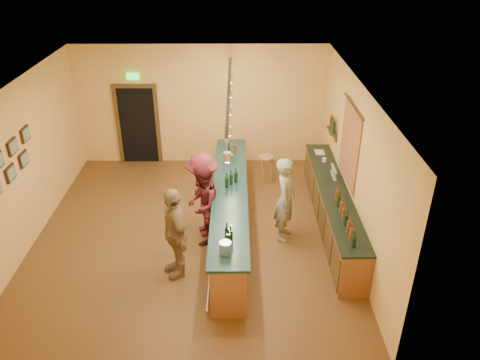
{
  "coord_description": "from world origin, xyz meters",
  "views": [
    {
      "loc": [
        0.95,
        -8.23,
        5.73
      ],
      "look_at": [
        1.01,
        0.2,
        1.16
      ],
      "focal_mm": 35.0,
      "sensor_mm": 36.0,
      "label": 1
    }
  ],
  "objects_px": {
    "tasting_bar": "(230,208)",
    "customer_a": "(202,205)",
    "customer_b": "(175,232)",
    "bartender": "(286,199)",
    "customer_c": "(203,195)",
    "bar_stool": "(266,162)",
    "back_counter": "(333,208)"
  },
  "relations": [
    {
      "from": "tasting_bar",
      "to": "customer_a",
      "type": "distance_m",
      "value": 0.65
    },
    {
      "from": "customer_b",
      "to": "bar_stool",
      "type": "distance_m",
      "value": 3.96
    },
    {
      "from": "customer_b",
      "to": "bartender",
      "type": "bearing_deg",
      "value": 94.14
    },
    {
      "from": "back_counter",
      "to": "customer_b",
      "type": "bearing_deg",
      "value": -155.1
    },
    {
      "from": "back_counter",
      "to": "customer_b",
      "type": "height_order",
      "value": "customer_b"
    },
    {
      "from": "tasting_bar",
      "to": "customer_a",
      "type": "bearing_deg",
      "value": -155.0
    },
    {
      "from": "customer_a",
      "to": "customer_c",
      "type": "height_order",
      "value": "customer_c"
    },
    {
      "from": "bartender",
      "to": "customer_c",
      "type": "height_order",
      "value": "customer_c"
    },
    {
      "from": "bartender",
      "to": "tasting_bar",
      "type": "bearing_deg",
      "value": 97.93
    },
    {
      "from": "customer_b",
      "to": "bar_stool",
      "type": "bearing_deg",
      "value": 127.88
    },
    {
      "from": "bartender",
      "to": "customer_a",
      "type": "bearing_deg",
      "value": 109.13
    },
    {
      "from": "tasting_bar",
      "to": "bartender",
      "type": "bearing_deg",
      "value": -7.54
    },
    {
      "from": "tasting_bar",
      "to": "customer_c",
      "type": "xyz_separation_m",
      "value": [
        -0.55,
        0.01,
        0.31
      ]
    },
    {
      "from": "back_counter",
      "to": "customer_c",
      "type": "relative_size",
      "value": 2.49
    },
    {
      "from": "customer_b",
      "to": "back_counter",
      "type": "bearing_deg",
      "value": 90.76
    },
    {
      "from": "customer_a",
      "to": "customer_b",
      "type": "relative_size",
      "value": 0.95
    },
    {
      "from": "back_counter",
      "to": "customer_c",
      "type": "bearing_deg",
      "value": -176.48
    },
    {
      "from": "back_counter",
      "to": "tasting_bar",
      "type": "xyz_separation_m",
      "value": [
        -2.17,
        -0.18,
        0.12
      ]
    },
    {
      "from": "customer_b",
      "to": "bar_stool",
      "type": "relative_size",
      "value": 2.42
    },
    {
      "from": "back_counter",
      "to": "customer_a",
      "type": "xyz_separation_m",
      "value": [
        -2.72,
        -0.44,
        0.37
      ]
    },
    {
      "from": "bartender",
      "to": "customer_b",
      "type": "relative_size",
      "value": 1.01
    },
    {
      "from": "bar_stool",
      "to": "back_counter",
      "type": "bearing_deg",
      "value": -57.23
    },
    {
      "from": "bartender",
      "to": "bar_stool",
      "type": "distance_m",
      "value": 2.38
    },
    {
      "from": "bartender",
      "to": "customer_c",
      "type": "distance_m",
      "value": 1.68
    },
    {
      "from": "customer_b",
      "to": "bar_stool",
      "type": "xyz_separation_m",
      "value": [
        1.85,
        3.48,
        -0.3
      ]
    },
    {
      "from": "back_counter",
      "to": "bartender",
      "type": "height_order",
      "value": "bartender"
    },
    {
      "from": "customer_b",
      "to": "tasting_bar",
      "type": "bearing_deg",
      "value": 118.37
    },
    {
      "from": "bartender",
      "to": "customer_a",
      "type": "height_order",
      "value": "bartender"
    },
    {
      "from": "customer_c",
      "to": "bar_stool",
      "type": "bearing_deg",
      "value": 132.16
    },
    {
      "from": "tasting_bar",
      "to": "customer_b",
      "type": "xyz_separation_m",
      "value": [
        -0.98,
        -1.28,
        0.29
      ]
    },
    {
      "from": "customer_c",
      "to": "back_counter",
      "type": "bearing_deg",
      "value": 78.59
    },
    {
      "from": "customer_a",
      "to": "back_counter",
      "type": "bearing_deg",
      "value": 108.0
    }
  ]
}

